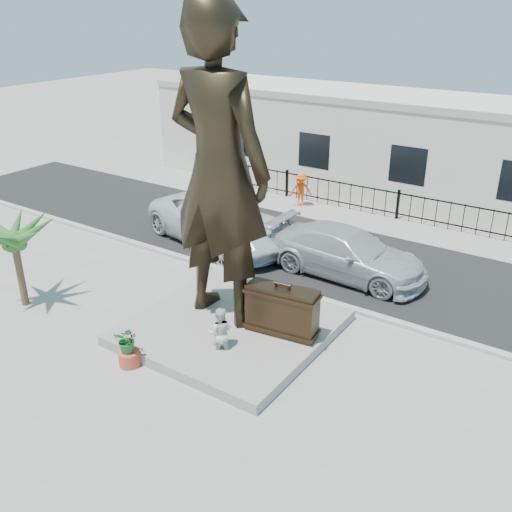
% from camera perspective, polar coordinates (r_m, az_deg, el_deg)
% --- Properties ---
extents(ground, '(100.00, 100.00, 0.00)m').
position_cam_1_polar(ground, '(15.08, -4.32, -10.62)').
color(ground, '#9E9991').
rests_on(ground, ground).
extents(street, '(40.00, 7.00, 0.01)m').
position_cam_1_polar(street, '(21.09, 9.14, -0.12)').
color(street, black).
rests_on(street, ground).
extents(curb, '(40.00, 0.25, 0.12)m').
position_cam_1_polar(curb, '(18.25, 4.40, -3.73)').
color(curb, '#A5A399').
rests_on(curb, ground).
extents(far_sidewalk, '(40.00, 2.50, 0.02)m').
position_cam_1_polar(far_sidewalk, '(24.53, 13.18, 3.10)').
color(far_sidewalk, '#9E9991').
rests_on(far_sidewalk, ground).
extents(plinth, '(5.20, 5.20, 0.30)m').
position_cam_1_polar(plinth, '(16.25, -2.47, -7.13)').
color(plinth, gray).
rests_on(plinth, ground).
extents(fence, '(22.00, 0.10, 1.20)m').
position_cam_1_polar(fence, '(25.04, 13.98, 4.90)').
color(fence, black).
rests_on(fence, ground).
extents(building, '(28.00, 7.00, 4.40)m').
position_cam_1_polar(building, '(28.46, 17.40, 10.18)').
color(building, silver).
rests_on(building, ground).
extents(statue, '(3.18, 2.15, 8.52)m').
position_cam_1_polar(statue, '(15.04, -3.74, 8.60)').
color(statue, black).
rests_on(statue, plinth).
extents(suitcase, '(2.00, 0.87, 1.37)m').
position_cam_1_polar(suitcase, '(15.38, 2.62, -5.48)').
color(suitcase, black).
rests_on(suitcase, plinth).
extents(tourist, '(0.88, 0.83, 1.44)m').
position_cam_1_polar(tourist, '(14.94, -3.62, -7.67)').
color(tourist, silver).
rests_on(tourist, ground).
extents(car_white, '(6.97, 4.53, 1.79)m').
position_cam_1_polar(car_white, '(21.77, -3.51, 3.51)').
color(car_white, silver).
rests_on(car_white, street).
extents(car_silver, '(5.57, 2.35, 1.60)m').
position_cam_1_polar(car_silver, '(19.45, 9.03, 0.33)').
color(car_silver, '#B5B6BA').
rests_on(car_silver, street).
extents(worker, '(1.13, 1.01, 1.52)m').
position_cam_1_polar(worker, '(25.90, 4.51, 6.62)').
color(worker, '#F0520C').
rests_on(worker, far_sidewalk).
extents(palm_tree, '(1.80, 1.80, 3.20)m').
position_cam_1_polar(palm_tree, '(19.08, -22.02, -4.48)').
color(palm_tree, '#255920').
rests_on(palm_tree, ground).
extents(planter, '(0.56, 0.56, 0.40)m').
position_cam_1_polar(planter, '(15.22, -12.53, -9.94)').
color(planter, '#BA4531').
rests_on(planter, ground).
extents(shrub, '(0.78, 0.73, 0.70)m').
position_cam_1_polar(shrub, '(14.92, -12.72, -8.19)').
color(shrub, '#1F5F27').
rests_on(shrub, planter).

